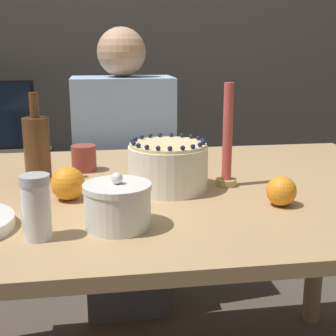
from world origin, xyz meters
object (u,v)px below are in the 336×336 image
at_px(cake, 168,166).
at_px(sugar_bowl, 118,205).
at_px(bottle, 37,148).
at_px(person_man_blue_shirt, 125,192).
at_px(candle, 227,145).
at_px(sugar_shaker, 36,207).

relative_size(cake, sugar_bowl, 1.47).
height_order(sugar_bowl, bottle, bottle).
distance_m(cake, bottle, 0.37).
xyz_separation_m(bottle, person_man_blue_shirt, (0.27, 0.57, -0.32)).
distance_m(candle, bottle, 0.52).
relative_size(candle, person_man_blue_shirt, 0.23).
relative_size(bottle, person_man_blue_shirt, 0.21).
bearing_deg(person_man_blue_shirt, candle, 108.57).
height_order(bottle, person_man_blue_shirt, person_man_blue_shirt).
bearing_deg(sugar_shaker, person_man_blue_shirt, 77.42).
height_order(sugar_bowl, person_man_blue_shirt, person_man_blue_shirt).
xyz_separation_m(cake, sugar_bowl, (-0.14, -0.25, -0.01)).
distance_m(cake, person_man_blue_shirt, 0.77).
relative_size(cake, candle, 0.75).
xyz_separation_m(sugar_shaker, person_man_blue_shirt, (0.22, 1.00, -0.29)).
relative_size(sugar_bowl, sugar_shaker, 1.10).
relative_size(cake, sugar_shaker, 1.61).
bearing_deg(bottle, person_man_blue_shirt, 64.81).
distance_m(sugar_shaker, candle, 0.55).
bearing_deg(bottle, sugar_bowl, -62.34).
distance_m(cake, candle, 0.17).
bearing_deg(bottle, sugar_shaker, -83.73).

